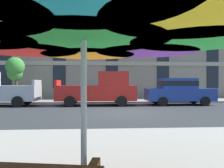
% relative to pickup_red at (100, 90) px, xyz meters
% --- Properties ---
extents(ground_plane, '(120.00, 120.00, 0.00)m').
position_rel_pickup_red_xyz_m(ground_plane, '(1.15, -3.70, -1.03)').
color(ground_plane, '#2D3033').
extents(sidewalk_far, '(56.00, 3.60, 0.12)m').
position_rel_pickup_red_xyz_m(sidewalk_far, '(1.15, 3.10, -0.97)').
color(sidewalk_far, gray).
rests_on(sidewalk_far, ground).
extents(apartment_building, '(41.50, 12.08, 19.20)m').
position_rel_pickup_red_xyz_m(apartment_building, '(1.15, 11.29, 8.57)').
color(apartment_building, gray).
rests_on(apartment_building, ground).
extents(pickup_red, '(5.10, 2.12, 2.20)m').
position_rel_pickup_red_xyz_m(pickup_red, '(0.00, 0.00, 0.00)').
color(pickup_red, '#B21E19').
rests_on(pickup_red, ground).
extents(sedan_blue, '(4.40, 1.98, 1.78)m').
position_rel_pickup_red_xyz_m(sedan_blue, '(5.27, -0.00, -0.08)').
color(sedan_blue, navy).
rests_on(sedan_blue, ground).
extents(street_tree_left, '(1.46, 1.48, 3.49)m').
position_rel_pickup_red_xyz_m(street_tree_left, '(-6.59, 3.41, 1.52)').
color(street_tree_left, '#4C3823').
rests_on(street_tree_left, ground).
extents(patio_umbrella, '(3.61, 3.61, 2.49)m').
position_rel_pickup_red_xyz_m(patio_umbrella, '(-0.29, -12.70, 1.13)').
color(patio_umbrella, silver).
rests_on(patio_umbrella, ground).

